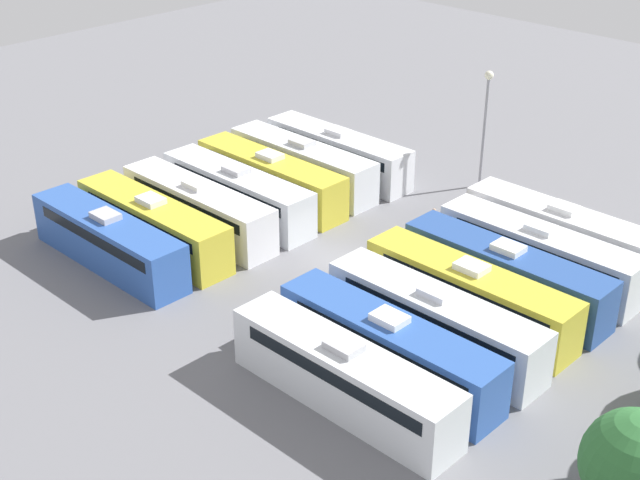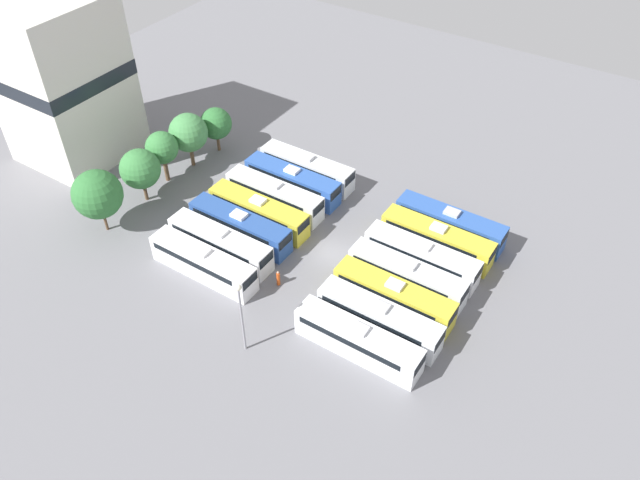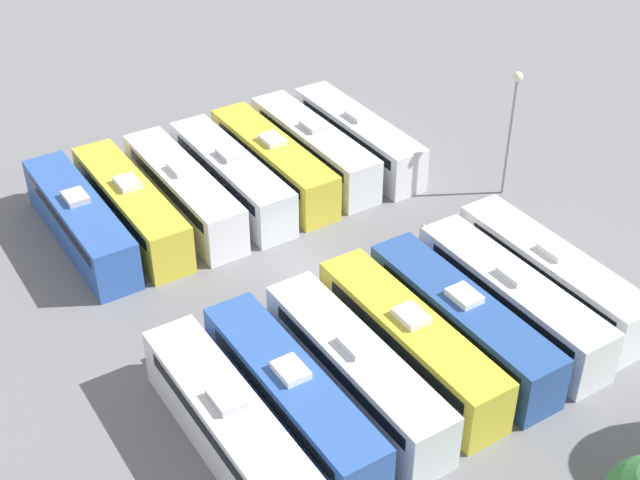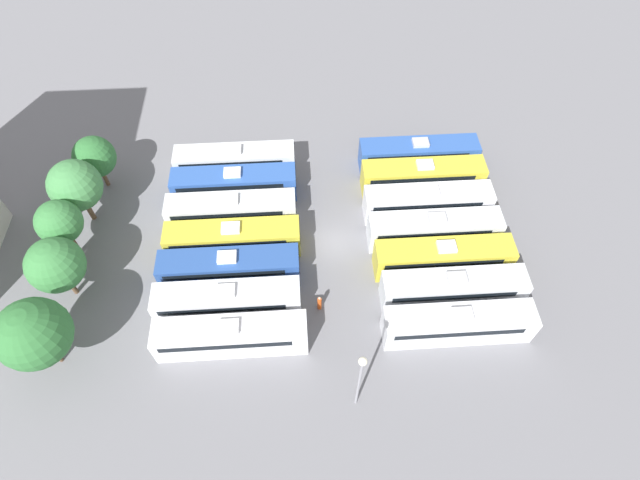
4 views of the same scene
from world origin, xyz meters
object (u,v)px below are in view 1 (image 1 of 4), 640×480
object	(u,v)px
bus_4	(198,207)
bus_13	(344,375)
bus_0	(338,152)
tree_4	(636,464)
bus_9	(506,273)
bus_6	(109,240)
bus_5	(153,224)
light_pole	(486,110)
worker_person	(433,222)
bus_2	(271,177)
bus_11	(435,320)
bus_3	(238,192)
bus_10	(470,293)
bus_7	(562,232)
bus_1	(303,163)
bus_12	(389,346)
bus_8	(539,253)

from	to	relation	value
bus_4	bus_13	size ratio (longest dim) A/B	1.00
bus_0	tree_4	xyz separation A→B (m)	(18.38, 31.40, 2.26)
bus_9	bus_6	bearing A→B (deg)	-55.89
bus_5	light_pole	world-z (taller)	light_pole
bus_13	worker_person	size ratio (longest dim) A/B	6.74
bus_2	worker_person	size ratio (longest dim) A/B	6.74
bus_0	bus_5	bearing A→B (deg)	-0.36
bus_11	tree_4	xyz separation A→B (m)	(5.52, 12.89, 2.26)
bus_3	bus_13	distance (m)	20.80
bus_10	light_pole	bearing A→B (deg)	-146.92
bus_5	bus_7	world-z (taller)	same
bus_6	bus_7	distance (m)	26.37
bus_1	bus_4	distance (m)	9.50
bus_1	light_pole	distance (m)	12.92
bus_11	bus_10	bearing A→B (deg)	-175.49
bus_11	bus_13	xyz separation A→B (m)	(6.47, -0.11, 0.00)
bus_6	bus_10	xyz separation A→B (m)	(-9.57, 18.47, 0.00)
bus_3	light_pole	bearing A→B (deg)	149.78
bus_0	bus_1	distance (m)	3.28
bus_5	bus_13	distance (m)	18.79
bus_11	bus_6	bearing A→B (deg)	-71.44
bus_5	bus_0	bearing A→B (deg)	179.64
bus_0	bus_2	xyz separation A→B (m)	(6.43, -0.14, 0.00)
bus_12	tree_4	size ratio (longest dim) A/B	2.03
bus_11	worker_person	distance (m)	12.52
bus_0	bus_12	world-z (taller)	same
bus_12	bus_13	bearing A→B (deg)	0.53
bus_8	bus_13	world-z (taller)	same
bus_6	bus_11	bearing A→B (deg)	108.56
bus_5	bus_12	distance (m)	18.48
bus_3	bus_6	bearing A→B (deg)	-1.60
bus_4	bus_11	world-z (taller)	same
bus_5	light_pole	bearing A→B (deg)	157.69
bus_0	tree_4	distance (m)	36.45
bus_11	worker_person	size ratio (longest dim) A/B	6.74
bus_8	light_pole	distance (m)	13.52
bus_5	bus_10	distance (m)	19.47
bus_3	bus_9	distance (m)	18.62
bus_8	bus_13	size ratio (longest dim) A/B	1.00
bus_5	worker_person	xyz separation A→B (m)	(-13.10, 10.96, -0.82)
bus_8	bus_11	xyz separation A→B (m)	(9.60, 0.07, 0.00)
bus_6	bus_8	distance (m)	24.51
bus_11	bus_7	bearing A→B (deg)	-177.81
bus_3	bus_10	distance (m)	18.20
bus_1	bus_3	size ratio (longest dim) A/B	1.00
bus_2	bus_10	bearing A→B (deg)	80.27
bus_6	bus_9	xyz separation A→B (m)	(-12.63, 18.65, 0.00)
bus_11	bus_8	bearing A→B (deg)	-179.57
bus_4	tree_4	xyz separation A→B (m)	(5.62, 31.36, 2.26)
bus_3	light_pole	distance (m)	17.48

